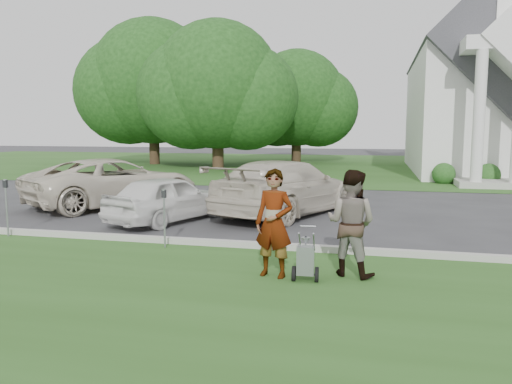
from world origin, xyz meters
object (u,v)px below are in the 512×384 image
at_px(person_right, 351,224).
at_px(parking_meter_far, 6,201).
at_px(tree_left, 217,91).
at_px(tree_back, 297,103).
at_px(person_left, 274,224).
at_px(parking_meter_near, 164,211).
at_px(car_c, 286,187).
at_px(tree_far, 153,88).
at_px(car_b, 168,198).
at_px(striping_cart, 305,261).
at_px(car_a, 114,182).
at_px(church, 494,73).

distance_m(person_right, parking_meter_far, 8.34).
distance_m(tree_left, tree_back, 8.95).
bearing_deg(person_right, person_left, 36.67).
height_order(parking_meter_near, car_c, car_c).
relative_size(tree_back, car_c, 1.67).
distance_m(tree_left, tree_far, 6.73).
bearing_deg(person_right, tree_left, -47.06).
xyz_separation_m(tree_far, car_b, (10.67, -21.85, -5.03)).
bearing_deg(parking_meter_far, car_b, 43.59).
height_order(tree_left, tree_far, tree_far).
bearing_deg(striping_cart, car_c, 98.09).
bearing_deg(car_b, tree_far, -43.67).
height_order(striping_cart, person_right, person_right).
bearing_deg(striping_cart, parking_meter_near, 148.22).
bearing_deg(tree_left, car_a, -84.23).
height_order(church, tree_left, church).
height_order(tree_left, car_b, tree_left).
bearing_deg(car_a, person_left, 167.02).
distance_m(parking_meter_far, car_c, 7.65).
height_order(tree_far, person_right, tree_far).
bearing_deg(tree_back, tree_far, -153.44).
relative_size(tree_back, car_b, 2.47).
distance_m(striping_cart, parking_meter_near, 3.76).
relative_size(person_right, parking_meter_near, 1.45).
xyz_separation_m(tree_back, parking_meter_far, (-2.29, -29.66, -3.85)).
relative_size(tree_far, person_right, 6.20).
bearing_deg(person_left, car_b, 142.91).
relative_size(tree_far, parking_meter_near, 8.96).
height_order(person_right, parking_meter_near, person_right).
relative_size(tree_left, tree_back, 1.11).
bearing_deg(church, parking_meter_near, -115.82).
bearing_deg(car_a, car_c, -152.02).
height_order(striping_cart, car_c, car_c).
height_order(person_left, parking_meter_far, person_left).
bearing_deg(car_c, car_a, 17.40).
distance_m(person_right, parking_meter_near, 4.21).
bearing_deg(church, person_left, -108.83).
height_order(tree_back, person_left, tree_back).
bearing_deg(car_c, striping_cart, 124.08).
xyz_separation_m(person_right, car_b, (-5.28, 4.16, -0.28)).
bearing_deg(car_c, parking_meter_far, 59.65).
relative_size(parking_meter_near, car_c, 0.23).
height_order(church, car_c, church).
xyz_separation_m(parking_meter_near, car_b, (-1.22, 3.00, -0.16)).
relative_size(tree_far, car_b, 2.99).
bearing_deg(parking_meter_near, striping_cart, -26.90).
distance_m(tree_far, person_right, 30.87).
xyz_separation_m(church, person_right, (-7.07, -24.13, -5.00)).
xyz_separation_m(church, parking_meter_far, (-15.30, -22.79, -5.06)).
xyz_separation_m(tree_left, car_c, (7.69, -16.90, -4.27)).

